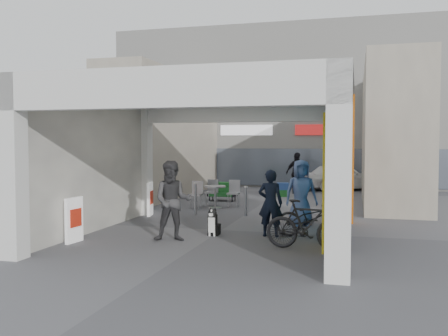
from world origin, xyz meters
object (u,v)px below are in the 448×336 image
(produce_stand, at_px, (222,194))
(bicycle_front, at_px, (313,217))
(man_with_dog, at_px, (270,203))
(white_van, at_px, (341,177))
(man_back_turned, at_px, (173,201))
(man_elderly, at_px, (301,193))
(cafe_set, at_px, (214,198))
(man_crates, at_px, (297,173))
(bicycle_rear, at_px, (307,225))
(border_collie, at_px, (213,224))

(produce_stand, xyz_separation_m, bicycle_front, (3.92, -6.32, 0.18))
(man_with_dog, distance_m, white_van, 12.09)
(man_back_turned, distance_m, man_elderly, 3.80)
(cafe_set, bearing_deg, man_crates, 66.21)
(man_crates, height_order, bicycle_rear, man_crates)
(white_van, bearing_deg, man_crates, 117.08)
(man_elderly, height_order, white_van, man_elderly)
(produce_stand, distance_m, white_van, 6.90)
(man_back_turned, height_order, bicycle_rear, man_back_turned)
(man_back_turned, distance_m, bicycle_rear, 3.03)
(white_van, bearing_deg, produce_stand, 119.22)
(border_collie, bearing_deg, man_elderly, 43.35)
(man_with_dog, relative_size, bicycle_rear, 0.92)
(man_crates, bearing_deg, cafe_set, 86.12)
(man_with_dog, xyz_separation_m, bicycle_front, (0.97, 0.24, -0.34))
(man_back_turned, distance_m, white_van, 13.51)
(man_back_turned, bearing_deg, border_collie, 34.15)
(produce_stand, height_order, bicycle_rear, bicycle_rear)
(man_with_dog, height_order, man_crates, man_crates)
(border_collie, relative_size, white_van, 0.19)
(man_back_turned, bearing_deg, bicycle_rear, -19.96)
(man_with_dog, distance_m, man_back_turned, 2.30)
(produce_stand, relative_size, man_elderly, 0.60)
(produce_stand, xyz_separation_m, man_with_dog, (2.95, -6.57, 0.51))
(cafe_set, relative_size, bicycle_front, 0.87)
(white_van, bearing_deg, bicycle_rear, 155.67)
(produce_stand, distance_m, bicycle_front, 7.44)
(cafe_set, xyz_separation_m, white_van, (4.03, 7.23, 0.30))
(man_back_turned, bearing_deg, bicycle_front, 7.05)
(produce_stand, relative_size, border_collie, 1.56)
(bicycle_rear, bearing_deg, man_elderly, 14.73)
(produce_stand, distance_m, bicycle_rear, 8.75)
(border_collie, relative_size, man_elderly, 0.39)
(cafe_set, xyz_separation_m, man_with_dog, (2.76, -4.79, 0.47))
(cafe_set, height_order, man_crates, man_crates)
(cafe_set, distance_m, border_collie, 5.21)
(produce_stand, distance_m, border_collie, 6.98)
(produce_stand, xyz_separation_m, white_van, (4.22, 5.45, 0.34))
(man_with_dog, bearing_deg, bicycle_front, -166.68)
(man_elderly, height_order, bicycle_front, man_elderly)
(man_crates, bearing_deg, man_elderly, 117.20)
(border_collie, height_order, white_van, white_van)
(man_with_dog, bearing_deg, border_collie, 8.96)
(man_with_dog, distance_m, bicycle_rear, 1.61)
(man_crates, bearing_deg, bicycle_front, 118.69)
(man_crates, xyz_separation_m, bicycle_rear, (1.49, -11.13, -0.37))
(man_crates, xyz_separation_m, bicycle_front, (1.49, -9.64, -0.43))
(produce_stand, height_order, man_elderly, man_elderly)
(man_crates, bearing_deg, produce_stand, 73.63)
(white_van, bearing_deg, man_with_dog, 150.92)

